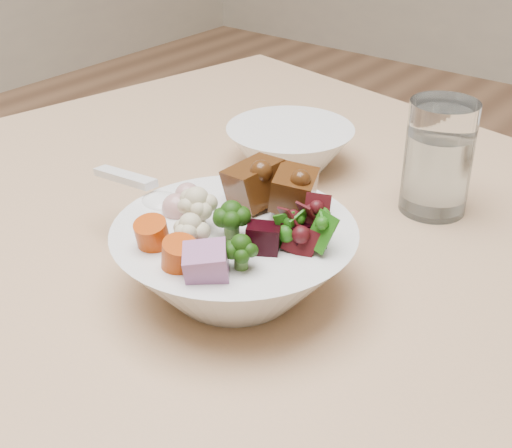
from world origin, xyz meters
name	(u,v)px	position (x,y,z in m)	size (l,w,h in m)	color
dining_table	(439,379)	(0.27, 0.11, 0.64)	(1.67, 1.14, 0.72)	tan
food_bowl	(237,255)	(0.09, 0.02, 0.76)	(0.23, 0.23, 0.13)	white
soup_spoon	(153,197)	(-0.02, 0.02, 0.79)	(0.14, 0.05, 0.03)	white
water_glass	(438,162)	(0.16, 0.30, 0.78)	(0.08, 0.08, 0.13)	white
side_bowl	(290,148)	(-0.04, 0.29, 0.75)	(0.17, 0.17, 0.06)	white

